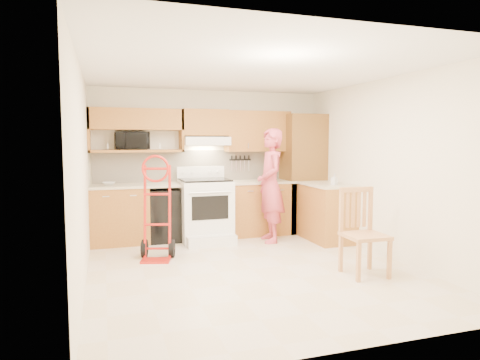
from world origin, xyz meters
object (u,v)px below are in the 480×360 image
microwave (132,141)px  dining_chair (365,232)px  range (206,205)px  person (271,185)px  hand_truck (156,213)px

microwave → dining_chair: size_ratio=0.49×
range → person: person is taller
person → hand_truck: (-1.89, -0.54, -0.27)m
range → hand_truck: (-0.90, -0.88, 0.05)m
person → dining_chair: bearing=18.4°
hand_truck → dining_chair: hand_truck is taller
microwave → hand_truck: microwave is taller
microwave → person: size_ratio=0.28×
microwave → range: microwave is taller
range → person: size_ratio=0.65×
person → range: bearing=-103.2°
microwave → hand_truck: size_ratio=0.40×
hand_truck → dining_chair: size_ratio=1.23×
range → dining_chair: bearing=-58.9°
microwave → person: (2.12, -0.74, -0.72)m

